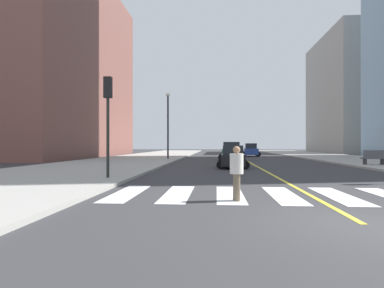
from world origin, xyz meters
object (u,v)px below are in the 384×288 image
object	(u,v)px
car_black_nearest	(233,157)
car_green_third	(231,152)
traffic_light_far_corner	(108,107)
park_bench	(374,158)
street_lamp	(168,120)
pedestrian_crossing	(237,171)
car_blue_second	(251,150)

from	to	relation	value
car_black_nearest	car_green_third	size ratio (longest dim) A/B	0.83
car_black_nearest	traffic_light_far_corner	xyz separation A→B (m)	(-6.33, -8.72, 2.74)
car_green_third	park_bench	size ratio (longest dim) A/B	2.47
car_green_third	street_lamp	size ratio (longest dim) A/B	0.61
park_bench	pedestrian_crossing	xyz separation A→B (m)	(-11.70, -16.42, 0.23)
street_lamp	traffic_light_far_corner	bearing A→B (deg)	-89.24
street_lamp	car_black_nearest	bearing A→B (deg)	-61.60
car_blue_second	car_green_third	bearing A→B (deg)	77.17
car_black_nearest	car_blue_second	world-z (taller)	car_blue_second
traffic_light_far_corner	park_bench	world-z (taller)	traffic_light_far_corner
pedestrian_crossing	street_lamp	size ratio (longest dim) A/B	0.23
park_bench	car_blue_second	bearing A→B (deg)	16.50
car_black_nearest	street_lamp	size ratio (longest dim) A/B	0.51
car_black_nearest	park_bench	size ratio (longest dim) A/B	2.06
car_blue_second	street_lamp	xyz separation A→B (m)	(-10.41, -11.85, 3.61)
pedestrian_crossing	car_blue_second	bearing A→B (deg)	-13.96
car_black_nearest	street_lamp	bearing A→B (deg)	120.40
car_black_nearest	pedestrian_crossing	bearing A→B (deg)	-90.37
car_green_third	car_black_nearest	bearing A→B (deg)	-90.72
car_green_third	pedestrian_crossing	distance (m)	25.48
car_green_third	pedestrian_crossing	size ratio (longest dim) A/B	2.69
car_black_nearest	car_green_third	xyz separation A→B (m)	(0.41, 11.65, 0.16)
traffic_light_far_corner	pedestrian_crossing	bearing A→B (deg)	-41.54
car_green_third	traffic_light_far_corner	size ratio (longest dim) A/B	0.94
car_black_nearest	pedestrian_crossing	xyz separation A→B (m)	(-0.57, -13.82, 0.15)
car_blue_second	street_lamp	world-z (taller)	street_lamp
car_green_third	street_lamp	xyz separation A→B (m)	(-7.01, 0.56, 3.56)
car_green_third	car_blue_second	bearing A→B (deg)	75.99
traffic_light_far_corner	pedestrian_crossing	size ratio (longest dim) A/B	2.86
pedestrian_crossing	street_lamp	distance (m)	26.96
park_bench	pedestrian_crossing	size ratio (longest dim) A/B	1.09
car_green_third	park_bench	distance (m)	14.03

